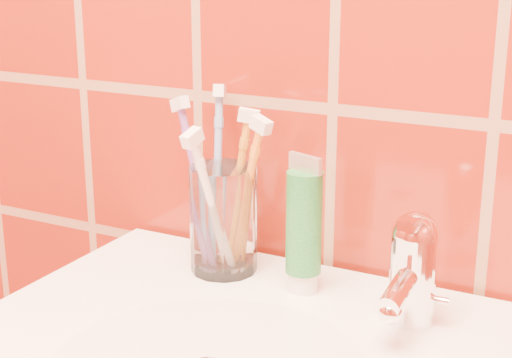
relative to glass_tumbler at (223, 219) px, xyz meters
The scene contains 8 objects.
glass_tumbler is the anchor object (origin of this frame).
toothpaste_tube 0.11m from the glass_tumbler, ahead, with size 0.04×0.04×0.16m.
faucet 0.24m from the glass_tumbler, ahead, with size 0.05×0.11×0.12m.
toothbrush_0 0.04m from the glass_tumbler, 81.14° to the right, with size 0.03×0.09×0.19m, color white, non-canonical shape.
toothbrush_1 0.04m from the glass_tumbler, ahead, with size 0.07×0.04×0.20m, color orange, non-canonical shape.
toothbrush_2 0.04m from the glass_tumbler, 57.19° to the left, with size 0.05×0.03×0.20m, color orange, non-canonical shape.
toothbrush_3 0.05m from the glass_tumbler, behind, with size 0.09×0.05×0.21m, color #754493, non-canonical shape.
toothbrush_4 0.05m from the glass_tumbler, 131.94° to the left, with size 0.05×0.08×0.22m, color #7493CF, non-canonical shape.
Camera 1 is at (0.33, 0.37, 1.23)m, focal length 55.00 mm.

